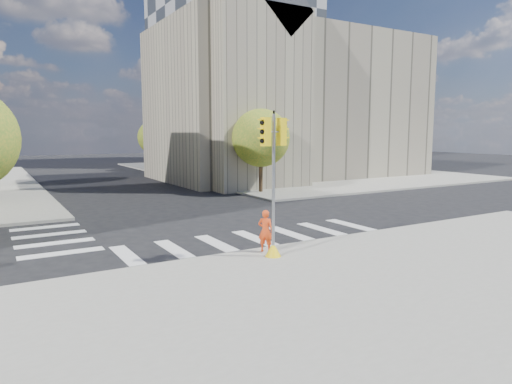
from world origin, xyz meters
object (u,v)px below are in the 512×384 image
(photographer, at_px, (266,231))
(lamp_near, at_px, (240,131))
(traffic_signal, at_px, (273,195))
(lamp_far, at_px, (177,131))

(photographer, bearing_deg, lamp_near, -66.91)
(traffic_signal, bearing_deg, lamp_near, 51.60)
(lamp_near, bearing_deg, lamp_far, 90.00)
(traffic_signal, xyz_separation_m, photographer, (0.11, 0.68, -1.39))
(lamp_far, relative_size, traffic_signal, 1.61)
(photographer, bearing_deg, lamp_far, -56.40)
(lamp_far, xyz_separation_m, traffic_signal, (-9.25, -33.28, -2.27))
(lamp_near, bearing_deg, photographer, -116.17)
(lamp_near, height_order, photographer, lamp_near)
(lamp_far, height_order, traffic_signal, lamp_far)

